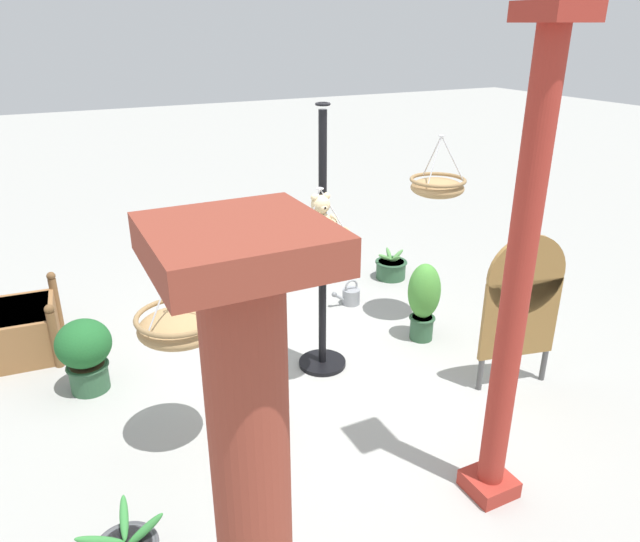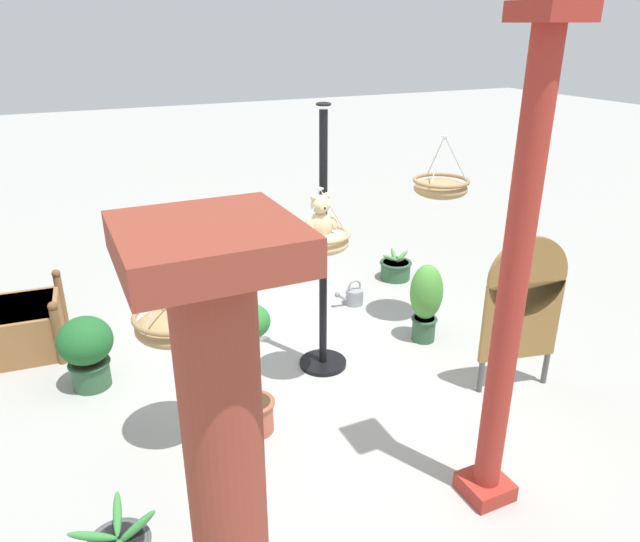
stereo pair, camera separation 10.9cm
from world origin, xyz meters
name	(u,v)px [view 1 (the left image)]	position (x,y,z in m)	size (l,w,h in m)	color
ground_plane	(320,376)	(0.00, 0.00, 0.00)	(40.00, 40.00, 0.00)	#9E9E99
display_pole_central	(322,294)	(-0.11, -0.16, 0.74)	(0.44, 0.44, 2.40)	black
hanging_basket_with_teddy	(320,240)	(0.04, 0.09, 1.35)	(0.50, 0.50, 0.54)	tan
teddy_bear	(321,221)	(0.04, 0.11, 1.52)	(0.27, 0.24, 0.39)	#D1B789
hanging_basket_left_high	(437,186)	(-1.51, -0.44, 1.50)	(0.55, 0.55, 0.60)	#A37F51
hanging_basket_right_low	(180,325)	(1.30, 0.41, 1.03)	(0.62, 0.62, 0.58)	#A37F51
greenhouse_pillar_right	(516,295)	(-0.40, 1.79, 1.48)	(0.32, 0.32, 3.07)	#9E2D23
wooden_planter_box	(16,330)	(2.43, -1.68, 0.25)	(0.86, 0.96, 0.64)	olive
potted_plant_tall_leafy	(391,267)	(-1.81, -1.62, 0.14)	(0.40, 0.40, 0.37)	#2D5638
potted_plant_bushy_green	(85,352)	(1.90, -0.72, 0.37)	(0.47, 0.47, 0.67)	#2D5638
potted_plant_small_succulent	(255,374)	(0.79, 0.48, 0.52)	(0.32, 0.32, 1.09)	#AD563D
potted_plant_conical_shrub	(424,299)	(-1.23, -0.16, 0.45)	(0.32, 0.32, 0.82)	#2D5638
display_sign_board	(523,300)	(-1.46, 0.88, 0.83)	(0.70, 0.19, 1.41)	olive
watering_can	(350,296)	(-0.98, -1.19, 0.10)	(0.35, 0.20, 0.30)	gray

